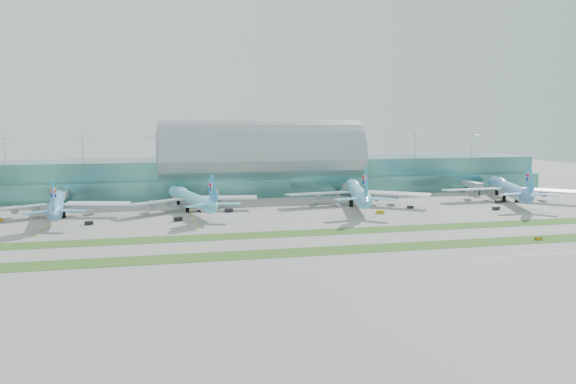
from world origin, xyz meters
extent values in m
plane|color=gray|center=(0.00, 0.00, 0.00)|extent=(700.00, 700.00, 0.00)
cube|color=#3D7A75|center=(0.00, 130.00, 10.00)|extent=(340.00, 42.00, 20.00)
cube|color=#3D7A75|center=(0.00, 106.00, 5.00)|extent=(340.00, 8.00, 10.00)
ellipsoid|color=#9EA5A8|center=(0.00, 130.00, 20.00)|extent=(340.00, 46.20, 16.17)
cylinder|color=white|center=(0.00, 130.00, 28.00)|extent=(0.80, 0.80, 16.00)
cube|color=#B2B7B7|center=(-106.00, 95.00, 5.50)|extent=(3.50, 22.00, 3.00)
cylinder|color=black|center=(-106.00, 85.00, 2.00)|extent=(1.00, 1.00, 4.00)
cube|color=#B2B7B7|center=(-31.00, 95.00, 5.50)|extent=(3.50, 22.00, 3.00)
cylinder|color=black|center=(-31.00, 85.00, 2.00)|extent=(1.00, 1.00, 4.00)
cube|color=#B2B7B7|center=(44.00, 95.00, 5.50)|extent=(3.50, 22.00, 3.00)
cylinder|color=black|center=(44.00, 85.00, 2.00)|extent=(1.00, 1.00, 4.00)
cube|color=#B2B7B7|center=(119.00, 95.00, 5.50)|extent=(3.50, 22.00, 3.00)
cylinder|color=black|center=(119.00, 85.00, 2.00)|extent=(1.00, 1.00, 4.00)
cube|color=#2D591E|center=(0.00, -28.00, 0.04)|extent=(420.00, 12.00, 0.08)
cube|color=#2D591E|center=(0.00, 2.00, 0.04)|extent=(420.00, 12.00, 0.08)
cube|color=yellow|center=(0.00, -48.00, 0.01)|extent=(420.00, 0.35, 0.01)
cube|color=yellow|center=(0.00, -14.00, 0.01)|extent=(420.00, 0.35, 0.01)
cube|color=yellow|center=(0.00, 18.00, 0.01)|extent=(420.00, 0.35, 0.01)
cube|color=yellow|center=(0.00, 40.00, 0.01)|extent=(420.00, 0.35, 0.01)
cylinder|color=#62A0D9|center=(-103.35, 61.36, 5.75)|extent=(13.88, 58.64, 5.84)
ellipsoid|color=#62A0D9|center=(-105.62, 77.56, 7.35)|extent=(7.96, 18.35, 4.16)
cone|color=#62A0D9|center=(-107.71, 92.52, 5.75)|extent=(6.44, 5.47, 5.84)
cone|color=#62A0D9|center=(-98.78, 28.71, 6.88)|extent=(6.67, 9.16, 5.55)
cube|color=white|center=(-119.88, 57.14, 5.37)|extent=(28.02, 20.26, 1.15)
cylinder|color=gray|center=(-116.38, 62.77, 3.39)|extent=(3.89, 5.57, 3.20)
cube|color=white|center=(-86.30, 61.85, 5.37)|extent=(29.13, 13.73, 1.15)
cylinder|color=gray|center=(-91.20, 66.30, 3.39)|extent=(3.89, 5.57, 3.20)
cube|color=#2C8FC4|center=(-99.04, 30.58, 12.81)|extent=(2.28, 12.34, 13.58)
cylinder|color=white|center=(-99.17, 31.51, 14.22)|extent=(1.47, 4.60, 4.52)
cylinder|color=black|center=(-106.43, 83.34, 1.41)|extent=(1.70, 1.70, 2.83)
cylinder|color=black|center=(-105.62, 57.24, 1.41)|extent=(1.70, 1.70, 2.83)
cylinder|color=black|center=(-100.03, 58.02, 1.41)|extent=(1.70, 1.70, 2.83)
cylinder|color=#6FDDF4|center=(-44.58, 65.68, 5.87)|extent=(19.69, 59.46, 5.97)
ellipsoid|color=#6FDDF4|center=(-48.46, 81.94, 7.52)|extent=(9.74, 18.97, 4.25)
cone|color=#6FDDF4|center=(-52.05, 96.97, 5.87)|extent=(6.93, 6.07, 5.97)
cone|color=#6FDDF4|center=(-36.74, 32.90, 7.03)|extent=(7.53, 9.75, 5.67)
cube|color=silver|center=(-60.99, 59.78, 5.49)|extent=(27.74, 22.66, 1.18)
cylinder|color=#97999F|center=(-57.98, 65.85, 3.47)|extent=(4.42, 5.91, 3.27)
cube|color=silver|center=(-27.27, 67.84, 5.49)|extent=(29.65, 11.47, 1.18)
cylinder|color=#97999F|center=(-32.69, 71.89, 3.47)|extent=(4.42, 5.91, 3.27)
cube|color=#3399E4|center=(-37.19, 34.78, 13.10)|extent=(3.50, 12.44, 13.88)
cylinder|color=white|center=(-37.41, 35.71, 14.54)|extent=(1.92, 4.70, 4.62)
cylinder|color=black|center=(-49.85, 87.75, 1.44)|extent=(1.73, 1.73, 2.89)
cylinder|color=black|center=(-46.49, 61.27, 1.44)|extent=(1.73, 1.73, 2.89)
cylinder|color=black|center=(-40.87, 62.61, 1.44)|extent=(1.73, 1.73, 2.89)
cylinder|color=#71D7F8|center=(37.87, 64.86, 6.65)|extent=(23.04, 67.16, 6.76)
ellipsoid|color=#71D7F8|center=(42.49, 83.20, 8.50)|extent=(11.24, 21.48, 4.81)
cone|color=#71D7F8|center=(46.75, 100.15, 6.65)|extent=(7.88, 6.93, 6.76)
cone|color=#71D7F8|center=(28.56, 27.88, 7.95)|extent=(8.62, 11.08, 6.42)
cube|color=silver|center=(18.32, 67.53, 6.21)|extent=(33.50, 12.61, 1.33)
cylinder|color=gray|center=(24.51, 72.04, 3.92)|extent=(5.06, 6.72, 3.70)
cube|color=silver|center=(56.36, 57.96, 6.21)|extent=(31.24, 25.90, 1.33)
cylinder|color=gray|center=(53.04, 64.86, 3.92)|extent=(5.06, 6.72, 3.70)
cube|color=#2FA5D3|center=(29.10, 29.99, 14.82)|extent=(4.13, 14.05, 15.71)
cylinder|color=white|center=(29.36, 31.05, 16.45)|extent=(2.23, 5.31, 5.23)
cylinder|color=black|center=(44.14, 89.75, 1.63)|extent=(1.96, 1.96, 3.27)
cylinder|color=black|center=(33.64, 61.43, 1.63)|extent=(1.96, 1.96, 3.27)
cylinder|color=black|center=(39.98, 59.83, 1.63)|extent=(1.96, 1.96, 3.27)
cylinder|color=#619CD6|center=(121.86, 61.92, 6.49)|extent=(28.70, 64.30, 6.60)
ellipsoid|color=#619CD6|center=(128.16, 79.29, 8.31)|extent=(12.73, 21.00, 4.70)
cone|color=#619CD6|center=(133.98, 95.34, 6.49)|extent=(8.02, 7.25, 6.60)
cone|color=#619CD6|center=(109.16, 26.89, 7.77)|extent=(9.16, 11.14, 6.27)
cube|color=white|center=(103.12, 66.45, 6.07)|extent=(32.20, 9.16, 1.30)
cylinder|color=gray|center=(109.58, 70.22, 3.83)|extent=(5.40, 6.74, 3.62)
cube|color=white|center=(139.15, 53.39, 6.07)|extent=(29.12, 27.30, 1.30)
cylinder|color=gray|center=(136.60, 60.42, 3.83)|extent=(5.40, 6.74, 3.62)
cube|color=#33AAE3|center=(109.89, 28.89, 14.48)|extent=(5.37, 13.37, 15.35)
cylinder|color=white|center=(110.25, 29.90, 16.07)|extent=(2.64, 5.13, 5.11)
cylinder|color=black|center=(130.41, 85.50, 1.60)|extent=(1.92, 1.92, 3.19)
cylinder|color=black|center=(117.41, 59.01, 1.60)|extent=(1.92, 1.92, 3.19)
cylinder|color=black|center=(123.41, 56.83, 1.60)|extent=(1.92, 1.92, 3.19)
cube|color=black|center=(-87.35, 38.28, 0.74)|extent=(3.63, 2.52, 1.49)
cube|color=black|center=(-51.54, 39.08, 0.87)|extent=(3.83, 2.86, 1.74)
cube|color=black|center=(-27.65, 58.06, 0.81)|extent=(4.16, 2.67, 1.63)
cube|color=gold|center=(39.86, 38.69, 0.74)|extent=(4.19, 3.21, 1.49)
cube|color=black|center=(59.45, 48.93, 0.62)|extent=(3.29, 1.79, 1.24)
cube|color=black|center=(97.72, 36.02, 0.79)|extent=(3.86, 2.69, 1.59)
cube|color=black|center=(112.05, 55.49, 0.86)|extent=(4.34, 2.97, 1.72)
cube|color=black|center=(72.36, -28.75, 0.55)|extent=(2.59, 0.94, 1.11)
cube|color=orange|center=(72.31, -28.92, 0.55)|extent=(2.15, 0.63, 0.81)
cylinder|color=black|center=(71.49, -28.51, 0.25)|extent=(0.12, 0.12, 0.50)
cylinder|color=black|center=(73.23, -28.99, 0.25)|extent=(0.12, 0.12, 0.50)
camera|label=1|loc=(-58.33, -199.79, 41.92)|focal=35.00mm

